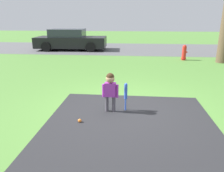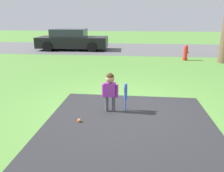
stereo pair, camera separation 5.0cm
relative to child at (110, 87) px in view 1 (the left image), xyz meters
The scene contains 7 objects.
ground_plane 0.67m from the child, 12.89° to the left, with size 60.00×60.00×0.00m, color #518438.
street_strip 10.53m from the child, 88.25° to the left, with size 40.00×6.00×0.01m.
child is the anchor object (origin of this frame).
baseball_bat 0.39m from the child, 17.86° to the left, with size 0.07×0.07×0.65m.
sports_ball 0.98m from the child, 133.38° to the right, with size 0.07×0.07×0.07m.
fire_hydrant 7.21m from the child, 65.49° to the left, with size 0.28×0.25×0.75m.
parked_car 10.24m from the child, 110.56° to the left, with size 4.54×2.22×1.33m.
Camera 1 is at (0.15, -4.58, 2.03)m, focal length 35.00 mm.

